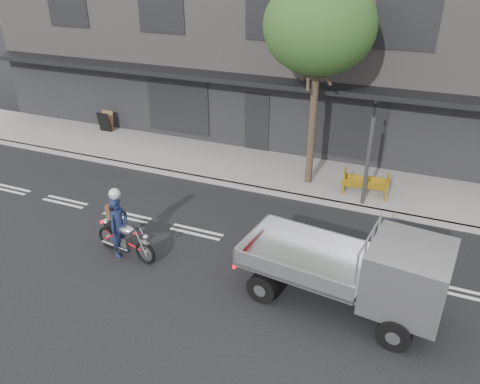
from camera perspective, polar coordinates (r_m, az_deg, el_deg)
The scene contains 11 objects.
ground at distance 13.73m, azimuth -5.33°, elevation -4.88°, with size 80.00×80.00×0.00m, color black.
sidewalk at distance 17.47m, azimuth 1.72°, elevation 2.97°, with size 32.00×3.20×0.15m, color gray.
kerb at distance 16.13m, azimuth -0.31°, elevation 0.79°, with size 32.00×0.20×0.15m, color gray.
building_main at distance 22.45m, azimuth 8.23°, elevation 18.72°, with size 26.00×10.00×8.00m, color slate.
street_tree at distance 14.92m, azimuth 9.67°, elevation 19.25°, with size 3.40×3.40×6.74m.
traffic_light_pole at distance 14.74m, azimuth 15.33°, elevation 3.83°, with size 0.12×0.12×3.50m.
motorcycle at distance 12.79m, azimuth -13.81°, elevation -5.47°, with size 2.01×0.60×1.04m.
rider at distance 12.71m, azimuth -14.52°, elevation -4.14°, with size 0.62×0.40×1.69m, color #171E3F.
flatbed_ute at distance 10.58m, azimuth 17.46°, elevation -9.49°, with size 4.65×2.32×2.07m.
construction_barrier at distance 15.55m, azimuth 14.91°, elevation 0.72°, with size 1.47×0.59×0.82m, color #FFB60D, non-canonical shape.
sandwich_board at distance 21.54m, azimuth -16.27°, elevation 8.17°, with size 0.56×0.37×0.88m, color black, non-canonical shape.
Camera 1 is at (5.59, -10.18, 7.33)m, focal length 35.00 mm.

